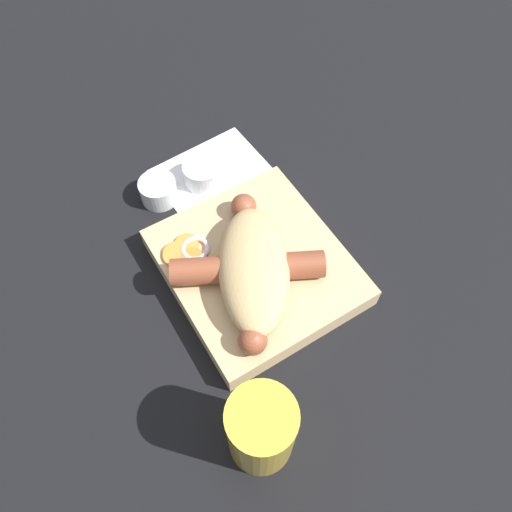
# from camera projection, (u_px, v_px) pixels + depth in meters

# --- Properties ---
(ground_plane) EXTENTS (3.00, 3.00, 0.00)m
(ground_plane) POSITION_uv_depth(u_px,v_px,m) (256.00, 273.00, 0.59)
(ground_plane) COLOR black
(food_tray) EXTENTS (0.21, 0.19, 0.03)m
(food_tray) POSITION_uv_depth(u_px,v_px,m) (256.00, 267.00, 0.57)
(food_tray) COLOR tan
(food_tray) RESTS_ON ground_plane
(bread_roll) EXTENTS (0.17, 0.14, 0.04)m
(bread_roll) POSITION_uv_depth(u_px,v_px,m) (254.00, 269.00, 0.53)
(bread_roll) COLOR tan
(bread_roll) RESTS_ON food_tray
(sausage) EXTENTS (0.18, 0.16, 0.03)m
(sausage) POSITION_uv_depth(u_px,v_px,m) (248.00, 268.00, 0.54)
(sausage) COLOR brown
(sausage) RESTS_ON food_tray
(pickled_veggies) EXTENTS (0.05, 0.06, 0.01)m
(pickled_veggies) POSITION_uv_depth(u_px,v_px,m) (187.00, 252.00, 0.57)
(pickled_veggies) COLOR orange
(pickled_veggies) RESTS_ON food_tray
(napkin) EXTENTS (0.15, 0.15, 0.00)m
(napkin) POSITION_uv_depth(u_px,v_px,m) (219.00, 181.00, 0.66)
(napkin) COLOR white
(napkin) RESTS_ON ground_plane
(condiment_cup_near) EXTENTS (0.05, 0.05, 0.03)m
(condiment_cup_near) POSITION_uv_depth(u_px,v_px,m) (202.00, 175.00, 0.65)
(condiment_cup_near) COLOR silver
(condiment_cup_near) RESTS_ON ground_plane
(condiment_cup_far) EXTENTS (0.05, 0.05, 0.03)m
(condiment_cup_far) POSITION_uv_depth(u_px,v_px,m) (159.00, 191.00, 0.63)
(condiment_cup_far) COLOR silver
(condiment_cup_far) RESTS_ON ground_plane
(drink_glass) EXTENTS (0.06, 0.06, 0.11)m
(drink_glass) POSITION_uv_depth(u_px,v_px,m) (261.00, 431.00, 0.44)
(drink_glass) COLOR gold
(drink_glass) RESTS_ON ground_plane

